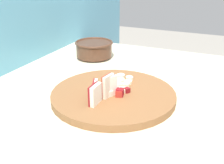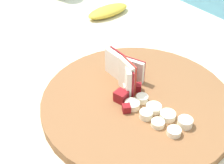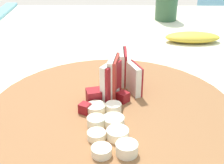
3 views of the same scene
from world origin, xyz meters
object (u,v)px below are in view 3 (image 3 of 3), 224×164
apple_dice_pile (100,97)px  small_jar (167,3)px  apple_wedge_fan (119,75)px  banana_peel (192,37)px  cutting_board (112,114)px  banana_slice_rows (109,127)px

apple_dice_pile → small_jar: bearing=161.7°
apple_wedge_fan → banana_peel: bearing=148.1°
apple_dice_pile → small_jar: 0.57m
cutting_board → banana_slice_rows: bearing=-3.7°
apple_dice_pile → banana_peel: size_ratio=0.57×
banana_slice_rows → apple_dice_pile: bearing=-169.1°
cutting_board → apple_wedge_fan: size_ratio=3.44×
small_jar → banana_peel: bearing=10.6°
banana_peel → small_jar: (-0.20, -0.04, 0.04)m
apple_wedge_fan → small_jar: small_jar is taller
banana_slice_rows → small_jar: small_jar is taller
apple_dice_pile → small_jar: size_ratio=0.75×
cutting_board → banana_peel: banana_peel is taller
apple_wedge_fan → banana_slice_rows: apple_wedge_fan is taller
cutting_board → banana_peel: size_ratio=2.76×
cutting_board → small_jar: (-0.56, 0.16, 0.04)m
cutting_board → apple_dice_pile: 0.03m
small_jar → cutting_board: bearing=-16.1°
banana_peel → small_jar: size_ratio=1.31×
apple_wedge_fan → banana_peel: apple_wedge_fan is taller
banana_slice_rows → cutting_board: bearing=176.3°
banana_peel → small_jar: small_jar is taller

